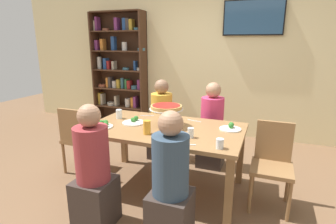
# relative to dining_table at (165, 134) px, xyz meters

# --- Properties ---
(ground_plane) EXTENTS (12.00, 12.00, 0.00)m
(ground_plane) POSITION_rel_dining_table_xyz_m (0.00, 0.00, -0.66)
(ground_plane) COLOR brown
(rear_partition) EXTENTS (8.00, 0.12, 2.80)m
(rear_partition) POSITION_rel_dining_table_xyz_m (0.00, 2.20, 0.74)
(rear_partition) COLOR beige
(rear_partition) RESTS_ON ground_plane
(dining_table) EXTENTS (1.70, 1.00, 0.74)m
(dining_table) POSITION_rel_dining_table_xyz_m (0.00, 0.00, 0.00)
(dining_table) COLOR olive
(dining_table) RESTS_ON ground_plane
(bookshelf) EXTENTS (1.12, 0.30, 2.21)m
(bookshelf) POSITION_rel_dining_table_xyz_m (-1.78, 2.01, 0.47)
(bookshelf) COLOR #422819
(bookshelf) RESTS_ON ground_plane
(television) EXTENTS (0.95, 0.05, 0.56)m
(television) POSITION_rel_dining_table_xyz_m (0.69, 2.11, 1.37)
(television) COLOR black
(diner_near_left) EXTENTS (0.34, 0.34, 1.15)m
(diner_near_left) POSITION_rel_dining_table_xyz_m (-0.36, -0.82, -0.17)
(diner_near_left) COLOR #382D28
(diner_near_left) RESTS_ON ground_plane
(diner_far_left) EXTENTS (0.34, 0.34, 1.15)m
(diner_far_left) POSITION_rel_dining_table_xyz_m (-0.37, 0.79, -0.17)
(diner_far_left) COLOR #382D28
(diner_far_left) RESTS_ON ground_plane
(diner_near_right) EXTENTS (0.34, 0.34, 1.15)m
(diner_near_right) POSITION_rel_dining_table_xyz_m (0.36, -0.77, -0.17)
(diner_near_right) COLOR #382D28
(diner_near_right) RESTS_ON ground_plane
(diner_far_right) EXTENTS (0.34, 0.34, 1.15)m
(diner_far_right) POSITION_rel_dining_table_xyz_m (0.36, 0.78, -0.17)
(diner_far_right) COLOR #382D28
(diner_far_right) RESTS_ON ground_plane
(chair_head_west) EXTENTS (0.40, 0.40, 0.87)m
(chair_head_west) POSITION_rel_dining_table_xyz_m (-1.17, -0.03, -0.17)
(chair_head_west) COLOR olive
(chair_head_west) RESTS_ON ground_plane
(chair_head_east) EXTENTS (0.40, 0.40, 0.87)m
(chair_head_east) POSITION_rel_dining_table_xyz_m (1.13, 0.11, -0.17)
(chair_head_east) COLOR olive
(chair_head_east) RESTS_ON ground_plane
(deep_dish_pizza_stand) EXTENTS (0.37, 0.37, 0.24)m
(deep_dish_pizza_stand) POSITION_rel_dining_table_xyz_m (-0.00, 0.05, 0.29)
(deep_dish_pizza_stand) COLOR silver
(deep_dish_pizza_stand) RESTS_ON dining_table
(salad_plate_near_diner) EXTENTS (0.23, 0.23, 0.07)m
(salad_plate_near_diner) POSITION_rel_dining_table_xyz_m (0.69, 0.19, 0.10)
(salad_plate_near_diner) COLOR white
(salad_plate_near_diner) RESTS_ON dining_table
(salad_plate_far_diner) EXTENTS (0.26, 0.26, 0.07)m
(salad_plate_far_diner) POSITION_rel_dining_table_xyz_m (-0.40, 0.02, 0.10)
(salad_plate_far_diner) COLOR white
(salad_plate_far_diner) RESTS_ON dining_table
(salad_plate_spare) EXTENTS (0.23, 0.23, 0.07)m
(salad_plate_spare) POSITION_rel_dining_table_xyz_m (-0.64, -0.23, 0.11)
(salad_plate_spare) COLOR white
(salad_plate_spare) RESTS_ON dining_table
(beer_glass_amber_tall) EXTENTS (0.08, 0.08, 0.14)m
(beer_glass_amber_tall) POSITION_rel_dining_table_xyz_m (-0.09, -0.27, 0.15)
(beer_glass_amber_tall) COLOR gold
(beer_glass_amber_tall) RESTS_ON dining_table
(beer_glass_amber_short) EXTENTS (0.07, 0.07, 0.14)m
(beer_glass_amber_short) POSITION_rel_dining_table_xyz_m (0.22, -0.27, 0.15)
(beer_glass_amber_short) COLOR gold
(beer_glass_amber_short) RESTS_ON dining_table
(water_glass_clear_near) EXTENTS (0.07, 0.07, 0.09)m
(water_glass_clear_near) POSITION_rel_dining_table_xyz_m (0.68, -0.38, 0.13)
(water_glass_clear_near) COLOR white
(water_glass_clear_near) RESTS_ON dining_table
(water_glass_clear_far) EXTENTS (0.06, 0.06, 0.10)m
(water_glass_clear_far) POSITION_rel_dining_table_xyz_m (0.36, -0.21, 0.13)
(water_glass_clear_far) COLOR white
(water_glass_clear_far) RESTS_ON dining_table
(water_glass_clear_spare) EXTENTS (0.07, 0.07, 0.11)m
(water_glass_clear_spare) POSITION_rel_dining_table_xyz_m (-0.65, 0.12, 0.14)
(water_glass_clear_spare) COLOR white
(water_glass_clear_spare) RESTS_ON dining_table
(cutlery_fork_near) EXTENTS (0.18, 0.06, 0.00)m
(cutlery_fork_near) POSITION_rel_dining_table_xyz_m (0.37, -0.40, 0.08)
(cutlery_fork_near) COLOR silver
(cutlery_fork_near) RESTS_ON dining_table
(cutlery_knife_near) EXTENTS (0.18, 0.07, 0.00)m
(cutlery_knife_near) POSITION_rel_dining_table_xyz_m (-0.38, 0.36, 0.08)
(cutlery_knife_near) COLOR silver
(cutlery_knife_near) RESTS_ON dining_table
(cutlery_fork_far) EXTENTS (0.18, 0.06, 0.00)m
(cutlery_fork_far) POSITION_rel_dining_table_xyz_m (0.24, 0.35, 0.08)
(cutlery_fork_far) COLOR silver
(cutlery_fork_far) RESTS_ON dining_table
(cutlery_knife_far) EXTENTS (0.18, 0.04, 0.00)m
(cutlery_knife_far) POSITION_rel_dining_table_xyz_m (-0.00, 0.34, 0.08)
(cutlery_knife_far) COLOR silver
(cutlery_knife_far) RESTS_ON dining_table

